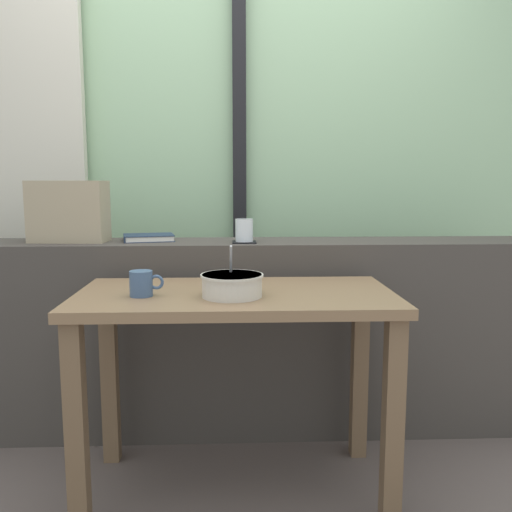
# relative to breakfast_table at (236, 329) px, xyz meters

# --- Properties ---
(ground) EXTENTS (8.00, 8.00, 0.00)m
(ground) POSITION_rel_breakfast_table_xyz_m (-0.04, -0.04, -0.60)
(ground) COLOR #564C47
(outdoor_backdrop) EXTENTS (4.80, 0.08, 2.80)m
(outdoor_backdrop) POSITION_rel_breakfast_table_xyz_m (-0.04, 1.13, 0.80)
(outdoor_backdrop) COLOR #9EC699
(outdoor_backdrop) RESTS_ON ground
(curtain_left_panel) EXTENTS (0.56, 0.06, 2.50)m
(curtain_left_panel) POSITION_rel_breakfast_table_xyz_m (-1.04, 1.03, 0.65)
(curtain_left_panel) COLOR beige
(curtain_left_panel) RESTS_ON ground
(window_divider_post) EXTENTS (0.07, 0.05, 2.60)m
(window_divider_post) POSITION_rel_breakfast_table_xyz_m (0.03, 1.06, 0.70)
(window_divider_post) COLOR black
(window_divider_post) RESTS_ON ground
(dark_console_ledge) EXTENTS (2.80, 0.32, 0.85)m
(dark_console_ledge) POSITION_rel_breakfast_table_xyz_m (-0.04, 0.51, -0.17)
(dark_console_ledge) COLOR #423D38
(dark_console_ledge) RESTS_ON ground
(breakfast_table) EXTENTS (1.09, 0.56, 0.73)m
(breakfast_table) POSITION_rel_breakfast_table_xyz_m (0.00, 0.00, 0.00)
(breakfast_table) COLOR brown
(breakfast_table) RESTS_ON ground
(coaster_square) EXTENTS (0.10, 0.10, 0.00)m
(coaster_square) POSITION_rel_breakfast_table_xyz_m (0.04, 0.44, 0.26)
(coaster_square) COLOR black
(coaster_square) RESTS_ON dark_console_ledge
(juice_glass) EXTENTS (0.07, 0.07, 0.10)m
(juice_glass) POSITION_rel_breakfast_table_xyz_m (0.04, 0.44, 0.30)
(juice_glass) COLOR white
(juice_glass) RESTS_ON coaster_square
(closed_book) EXTENTS (0.24, 0.20, 0.03)m
(closed_book) POSITION_rel_breakfast_table_xyz_m (-0.38, 0.54, 0.27)
(closed_book) COLOR #1E2D47
(closed_book) RESTS_ON dark_console_ledge
(throw_pillow) EXTENTS (0.33, 0.17, 0.26)m
(throw_pillow) POSITION_rel_breakfast_table_xyz_m (-0.71, 0.51, 0.38)
(throw_pillow) COLOR tan
(throw_pillow) RESTS_ON dark_console_ledge
(soup_bowl) EXTENTS (0.21, 0.21, 0.17)m
(soup_bowl) POSITION_rel_breakfast_table_xyz_m (-0.01, -0.08, 0.17)
(soup_bowl) COLOR beige
(soup_bowl) RESTS_ON breakfast_table
(ceramic_mug) EXTENTS (0.11, 0.08, 0.08)m
(ceramic_mug) POSITION_rel_breakfast_table_xyz_m (-0.31, -0.06, 0.18)
(ceramic_mug) COLOR #3D567A
(ceramic_mug) RESTS_ON breakfast_table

